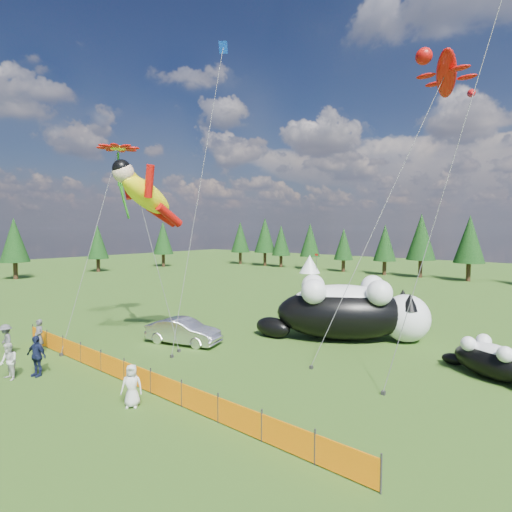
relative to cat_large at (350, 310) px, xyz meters
The scene contains 15 objects.
ground 10.71m from the cat_large, 110.84° to the right, with size 160.00×160.00×0.00m, color #183B0A.
safety_fence 13.46m from the cat_large, 106.27° to the right, with size 22.06×0.06×1.10m.
tree_line 35.41m from the cat_large, 96.09° to the left, with size 90.00×4.00×8.00m, color black, non-canonical shape.
cat_large is the anchor object (origin of this frame).
cat_small 8.48m from the cat_large, 12.46° to the right, with size 4.77×3.21×1.83m.
car 10.35m from the cat_large, 135.56° to the right, with size 1.60×4.58×1.51m, color silver.
spectator_a 18.16m from the cat_large, 131.58° to the right, with size 0.70×0.46×1.92m, color #504F54.
spectator_b 18.49m from the cat_large, 119.28° to the right, with size 0.83×0.49×1.72m, color silver.
spectator_c 17.37m from the cat_large, 119.62° to the right, with size 1.13×0.58×1.94m, color #161E3E.
spectator_d 19.72m from the cat_large, 130.58° to the right, with size 1.16×0.60×1.79m, color #504F54.
spectator_e 14.30m from the cat_large, 99.15° to the right, with size 0.82×0.53×1.68m, color silver.
superhero_kite 14.00m from the cat_large, 131.63° to the right, with size 4.98×5.27×10.92m.
gecko_kite 14.43m from the cat_large, 17.11° to the left, with size 6.06×10.67×17.49m.
flower_kite 17.58m from the cat_large, 143.26° to the right, with size 2.97×5.90×12.61m.
diamond_kite_a 17.71m from the cat_large, 152.53° to the right, with size 2.25×6.26×19.68m.
Camera 1 is at (14.85, -12.79, 6.96)m, focal length 28.00 mm.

